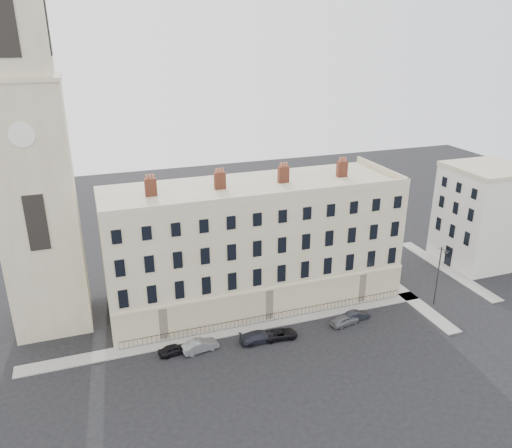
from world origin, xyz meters
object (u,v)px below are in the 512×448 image
at_px(car_c, 259,337).
at_px(streetlamp, 438,273).
at_px(car_a, 174,349).
at_px(car_f, 356,315).
at_px(car_b, 200,345).
at_px(car_e, 345,320).
at_px(car_d, 280,334).

distance_m(car_c, streetlamp, 23.93).
bearing_deg(car_a, car_f, -98.07).
relative_size(car_b, car_e, 1.10).
height_order(car_d, car_f, car_f).
bearing_deg(car_e, car_c, 80.04).
height_order(car_b, car_f, car_b).
height_order(car_e, car_f, car_e).
bearing_deg(car_a, car_e, -99.75).
xyz_separation_m(car_a, car_e, (20.01, -0.93, 0.05)).
distance_m(car_b, streetlamp, 30.42).
xyz_separation_m(car_d, streetlamp, (21.15, 0.50, 3.83)).
relative_size(car_d, car_f, 1.18).
height_order(car_a, car_d, car_a).
xyz_separation_m(car_f, streetlamp, (11.11, -0.16, 3.83)).
distance_m(car_a, car_f, 21.86).
bearing_deg(car_e, streetlamp, -97.80).
bearing_deg(car_e, car_b, 78.49).
xyz_separation_m(car_b, streetlamp, (30.19, -0.18, 3.72)).
relative_size(car_a, car_c, 0.76).
distance_m(car_a, car_e, 20.03).
height_order(car_a, streetlamp, streetlamp).
bearing_deg(car_e, car_f, -82.83).
xyz_separation_m(car_c, streetlamp, (23.64, 0.33, 3.74)).
height_order(car_a, car_b, car_b).
relative_size(car_a, streetlamp, 0.42).
height_order(car_b, streetlamp, streetlamp).
bearing_deg(car_c, car_e, -91.40).
xyz_separation_m(car_c, car_e, (10.67, -0.07, -0.02)).
bearing_deg(car_a, car_d, -102.04).
bearing_deg(streetlamp, car_c, 162.22).
relative_size(car_c, car_d, 1.12).
bearing_deg(streetlamp, car_b, 161.08).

